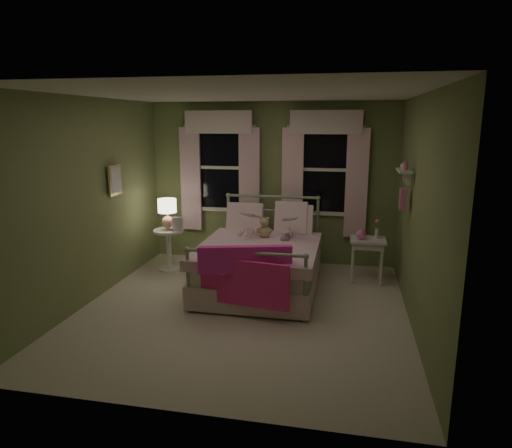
% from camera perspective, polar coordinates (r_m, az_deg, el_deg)
% --- Properties ---
extents(room_shell, '(4.20, 4.20, 4.20)m').
position_cam_1_polar(room_shell, '(5.41, -1.73, 2.10)').
color(room_shell, beige).
rests_on(room_shell, ground).
extents(bed, '(1.58, 2.04, 1.18)m').
position_cam_1_polar(bed, '(6.37, 0.65, -4.82)').
color(bed, white).
rests_on(bed, ground).
extents(pink_throw, '(1.09, 0.37, 0.71)m').
position_cam_1_polar(pink_throw, '(5.35, -1.44, -5.66)').
color(pink_throw, '#F22FAF').
rests_on(pink_throw, bed).
extents(child_left, '(0.32, 0.23, 0.80)m').
position_cam_1_polar(child_left, '(6.68, -1.05, 1.29)').
color(child_left, '#F7D1DD').
rests_on(child_left, bed).
extents(child_right, '(0.33, 0.26, 0.65)m').
position_cam_1_polar(child_right, '(6.60, 3.71, 0.47)').
color(child_right, '#F7D1DD').
rests_on(child_right, bed).
extents(book_left, '(0.23, 0.18, 0.26)m').
position_cam_1_polar(book_left, '(6.45, -1.53, 0.79)').
color(book_left, beige).
rests_on(book_left, child_left).
extents(book_right, '(0.22, 0.17, 0.26)m').
position_cam_1_polar(book_right, '(6.36, 3.40, 0.21)').
color(book_right, beige).
rests_on(book_right, child_right).
extents(teddy_bear, '(0.23, 0.19, 0.31)m').
position_cam_1_polar(teddy_bear, '(6.52, 1.06, -0.61)').
color(teddy_bear, tan).
rests_on(teddy_bear, bed).
extents(nightstand_left, '(0.46, 0.46, 0.65)m').
position_cam_1_polar(nightstand_left, '(7.26, -10.85, -2.48)').
color(nightstand_left, white).
rests_on(nightstand_left, ground).
extents(table_lamp, '(0.28, 0.28, 0.46)m').
position_cam_1_polar(table_lamp, '(7.14, -11.03, 1.67)').
color(table_lamp, '#E29986').
rests_on(table_lamp, nightstand_left).
extents(book_nightstand, '(0.18, 0.24, 0.02)m').
position_cam_1_polar(book_nightstand, '(7.09, -10.43, -0.83)').
color(book_nightstand, beige).
rests_on(book_nightstand, nightstand_left).
extents(nightstand_right, '(0.50, 0.40, 0.64)m').
position_cam_1_polar(nightstand_right, '(6.76, 13.78, -2.61)').
color(nightstand_right, white).
rests_on(nightstand_right, ground).
extents(pink_toy, '(0.14, 0.19, 0.14)m').
position_cam_1_polar(pink_toy, '(6.71, 13.00, -1.28)').
color(pink_toy, pink).
rests_on(pink_toy, nightstand_right).
extents(bud_vase, '(0.06, 0.06, 0.28)m').
position_cam_1_polar(bud_vase, '(6.75, 14.89, -0.59)').
color(bud_vase, white).
rests_on(bud_vase, nightstand_right).
extents(window_left, '(1.34, 0.13, 1.96)m').
position_cam_1_polar(window_left, '(7.52, -4.57, 7.57)').
color(window_left, black).
rests_on(window_left, room_shell).
extents(window_right, '(1.34, 0.13, 1.96)m').
position_cam_1_polar(window_right, '(7.25, 8.58, 7.27)').
color(window_right, black).
rests_on(window_right, room_shell).
extents(wall_shelf, '(0.15, 0.50, 0.60)m').
position_cam_1_polar(wall_shelf, '(5.97, 17.98, 4.67)').
color(wall_shelf, white).
rests_on(wall_shelf, room_shell).
extents(framed_picture, '(0.03, 0.32, 0.42)m').
position_cam_1_polar(framed_picture, '(6.63, -17.21, 5.27)').
color(framed_picture, beige).
rests_on(framed_picture, room_shell).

